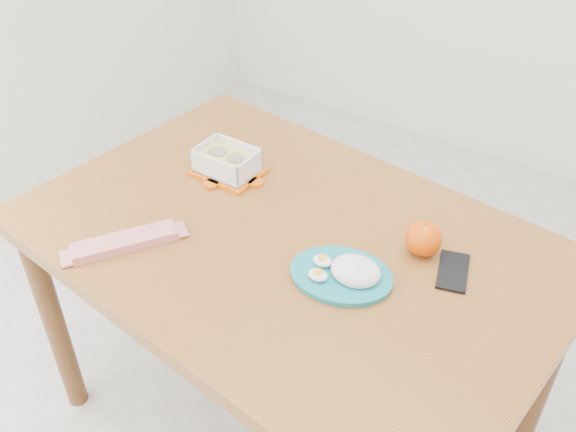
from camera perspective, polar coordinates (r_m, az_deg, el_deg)
The scene contains 6 objects.
dining_table at distance 1.57m, azimuth 0.00°, elevation -4.41°, with size 1.35×0.99×0.75m.
food_container at distance 1.71m, azimuth -5.44°, elevation 4.80°, with size 0.18×0.13×0.07m.
orange_fruit at distance 1.47m, azimuth 11.97°, elevation -1.97°, with size 0.08×0.08×0.08m, color #EE5A04.
rice_plate at distance 1.39m, azimuth 5.16°, elevation -4.98°, with size 0.27×0.27×0.06m.
candy_bar at distance 1.52m, azimuth -14.32°, elevation -2.24°, with size 0.24×0.06×0.02m, color red.
smartphone at distance 1.46m, azimuth 14.46°, elevation -4.78°, with size 0.06×0.13×0.01m, color black.
Camera 1 is at (0.45, -1.06, 1.71)m, focal length 40.00 mm.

